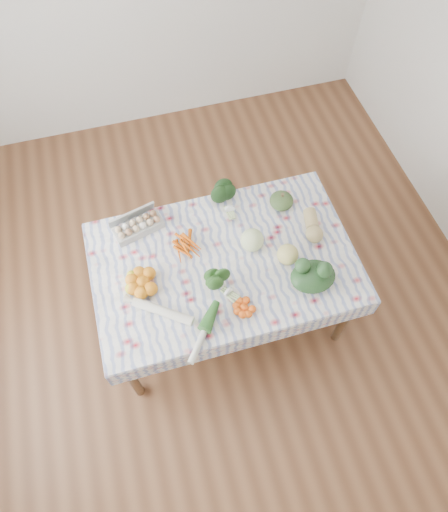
{
  "coord_description": "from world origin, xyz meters",
  "views": [
    {
      "loc": [
        -0.39,
        -1.38,
        3.25
      ],
      "look_at": [
        0.0,
        0.0,
        0.82
      ],
      "focal_mm": 32.0,
      "sensor_mm": 36.0,
      "label": 1
    }
  ],
  "objects": [
    {
      "name": "daikon",
      "position": [
        -0.44,
        -0.25,
        0.79
      ],
      "size": [
        0.36,
        0.28,
        0.06
      ],
      "primitive_type": "cylinder",
      "rotation": [
        1.57,
        0.0,
        0.95
      ],
      "color": "silver",
      "rests_on": "tablecloth"
    },
    {
      "name": "egg_carton",
      "position": [
        -0.47,
        0.37,
        0.81
      ],
      "size": [
        0.34,
        0.21,
        0.09
      ],
      "primitive_type": "cube",
      "rotation": [
        0.0,
        0.0,
        0.26
      ],
      "color": "#B2B2AD",
      "rests_on": "tablecloth"
    },
    {
      "name": "dining_table",
      "position": [
        0.0,
        0.0,
        0.68
      ],
      "size": [
        1.6,
        1.0,
        0.75
      ],
      "color": "brown",
      "rests_on": "ground"
    },
    {
      "name": "mandarin_cluster",
      "position": [
        0.02,
        -0.35,
        0.79
      ],
      "size": [
        0.2,
        0.2,
        0.05
      ],
      "primitive_type": "cube",
      "rotation": [
        0.0,
        0.0,
        0.26
      ],
      "color": "#F95E13",
      "rests_on": "tablecloth"
    },
    {
      "name": "carrot_bunch",
      "position": [
        -0.22,
        0.17,
        0.78
      ],
      "size": [
        0.24,
        0.22,
        0.04
      ],
      "primitive_type": "cube",
      "rotation": [
        0.0,
        0.0,
        0.14
      ],
      "color": "#D35105",
      "rests_on": "tablecloth"
    },
    {
      "name": "kale_bunch",
      "position": [
        0.14,
        0.4,
        0.84
      ],
      "size": [
        0.19,
        0.16,
        0.16
      ],
      "primitive_type": "ellipsoid",
      "rotation": [
        0.0,
        0.0,
        -0.05
      ],
      "color": "#173313",
      "rests_on": "tablecloth"
    },
    {
      "name": "tablecloth",
      "position": [
        0.0,
        0.0,
        0.76
      ],
      "size": [
        1.66,
        1.06,
        0.01
      ],
      "primitive_type": "cube",
      "color": "white",
      "rests_on": "dining_table"
    },
    {
      "name": "cabbage",
      "position": [
        0.2,
        0.05,
        0.84
      ],
      "size": [
        0.18,
        0.18,
        0.15
      ],
      "primitive_type": "sphere",
      "rotation": [
        0.0,
        0.0,
        0.21
      ],
      "color": "beige",
      "rests_on": "tablecloth"
    },
    {
      "name": "spinach_bag",
      "position": [
        0.48,
        -0.29,
        0.82
      ],
      "size": [
        0.32,
        0.27,
        0.12
      ],
      "primitive_type": "ellipsoid",
      "rotation": [
        0.0,
        0.0,
        0.19
      ],
      "color": "#1B3719",
      "rests_on": "tablecloth"
    },
    {
      "name": "kabocha_squash",
      "position": [
        0.49,
        0.31,
        0.81
      ],
      "size": [
        0.17,
        0.17,
        0.1
      ],
      "primitive_type": "ellipsoid",
      "rotation": [
        0.0,
        0.0,
        0.08
      ],
      "color": "#3A5327",
      "rests_on": "tablecloth"
    },
    {
      "name": "broccoli",
      "position": [
        -0.06,
        -0.19,
        0.82
      ],
      "size": [
        0.22,
        0.22,
        0.12
      ],
      "primitive_type": "ellipsoid",
      "rotation": [
        0.0,
        0.0,
        0.51
      ],
      "color": "#25501B",
      "rests_on": "tablecloth"
    },
    {
      "name": "grapefruit",
      "position": [
        0.38,
        -0.1,
        0.83
      ],
      "size": [
        0.17,
        0.17,
        0.13
      ],
      "primitive_type": "sphere",
      "rotation": [
        0.0,
        0.0,
        -0.37
      ],
      "color": "#D7C96C",
      "rests_on": "tablecloth"
    },
    {
      "name": "orange_cluster",
      "position": [
        -0.52,
        -0.03,
        0.81
      ],
      "size": [
        0.29,
        0.29,
        0.09
      ],
      "primitive_type": "cube",
      "rotation": [
        0.0,
        0.0,
        -0.09
      ],
      "color": "orange",
      "rests_on": "tablecloth"
    },
    {
      "name": "leek",
      "position": [
        -0.25,
        -0.44,
        0.78
      ],
      "size": [
        0.26,
        0.33,
        0.04
      ],
      "primitive_type": "cylinder",
      "rotation": [
        1.57,
        0.0,
        -0.65
      ],
      "color": "silver",
      "rests_on": "tablecloth"
    },
    {
      "name": "butternut_squash",
      "position": [
        0.62,
        0.07,
        0.82
      ],
      "size": [
        0.16,
        0.26,
        0.11
      ],
      "primitive_type": "ellipsoid",
      "rotation": [
        0.0,
        0.0,
        -0.21
      ],
      "color": "tan",
      "rests_on": "tablecloth"
    },
    {
      "name": "ground",
      "position": [
        0.0,
        0.0,
        0.0
      ],
      "size": [
        4.5,
        4.5,
        0.0
      ],
      "primitive_type": "plane",
      "color": "brown",
      "rests_on": "ground"
    }
  ]
}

